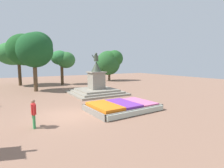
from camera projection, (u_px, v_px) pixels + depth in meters
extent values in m
plane|color=#8C6651|center=(66.00, 116.00, 11.22)|extent=(70.42, 70.42, 0.00)
cube|color=#38281C|center=(123.00, 107.00, 12.63)|extent=(4.87, 3.24, 0.37)
cube|color=gray|center=(137.00, 112.00, 11.32)|extent=(4.93, 0.33, 0.41)
cube|color=gray|center=(111.00, 103.00, 13.92)|extent=(4.93, 0.33, 0.41)
cube|color=gray|center=(93.00, 112.00, 11.31)|extent=(0.25, 3.23, 0.41)
cube|color=gray|center=(147.00, 103.00, 13.94)|extent=(0.25, 3.23, 0.41)
cube|color=orange|center=(105.00, 106.00, 11.77)|extent=(1.64, 2.89, 0.22)
cube|color=#72339E|center=(123.00, 104.00, 12.59)|extent=(1.64, 2.89, 0.18)
cube|color=#D86699|center=(138.00, 102.00, 13.42)|extent=(1.64, 2.89, 0.11)
cube|color=#B2BCAD|center=(137.00, 112.00, 11.28)|extent=(4.69, 0.42, 0.33)
cube|color=gray|center=(97.00, 93.00, 19.21)|extent=(5.43, 5.43, 0.18)
cube|color=gray|center=(96.00, 91.00, 19.19)|extent=(4.64, 4.64, 0.18)
cube|color=gray|center=(96.00, 90.00, 19.17)|extent=(3.86, 3.86, 0.18)
cube|color=gray|center=(96.00, 81.00, 19.05)|extent=(1.47, 1.47, 1.77)
cube|color=gray|center=(96.00, 72.00, 18.94)|extent=(1.74, 1.74, 0.12)
cone|color=#384233|center=(96.00, 66.00, 18.86)|extent=(1.10, 1.10, 1.10)
cylinder|color=#384233|center=(96.00, 58.00, 18.76)|extent=(0.47, 0.47, 0.64)
sphere|color=#384233|center=(96.00, 54.00, 18.70)|extent=(0.28, 0.28, 0.28)
cylinder|color=#384233|center=(94.00, 57.00, 18.82)|extent=(0.38, 0.38, 0.54)
cylinder|color=#338C4C|center=(34.00, 122.00, 8.97)|extent=(0.13, 0.13, 0.76)
cylinder|color=#338C4C|center=(34.00, 121.00, 9.12)|extent=(0.13, 0.13, 0.76)
cube|color=red|center=(33.00, 109.00, 8.97)|extent=(0.23, 0.38, 0.54)
cylinder|color=red|center=(34.00, 111.00, 8.76)|extent=(0.09, 0.09, 0.51)
cylinder|color=red|center=(33.00, 108.00, 9.18)|extent=(0.09, 0.09, 0.51)
sphere|color=#8C664C|center=(33.00, 101.00, 8.92)|extent=(0.20, 0.20, 0.20)
cube|color=black|center=(33.00, 116.00, 9.28)|extent=(0.12, 0.28, 0.22)
cylinder|color=brown|center=(35.00, 78.00, 20.70)|extent=(0.46, 0.46, 3.21)
ellipsoid|color=#1B4F1F|center=(24.00, 50.00, 20.53)|extent=(3.98, 3.44, 3.69)
ellipsoid|color=#194D23|center=(38.00, 45.00, 21.11)|extent=(3.41, 3.31, 3.19)
ellipsoid|color=#194D23|center=(35.00, 50.00, 20.18)|extent=(4.14, 3.83, 4.00)
cylinder|color=brown|center=(109.00, 75.00, 33.59)|extent=(0.45, 0.45, 2.06)
ellipsoid|color=#245A26|center=(115.00, 58.00, 32.89)|extent=(3.28, 2.96, 3.08)
ellipsoid|color=#265A29|center=(108.00, 63.00, 32.84)|extent=(4.63, 4.00, 4.54)
ellipsoid|color=#245C25|center=(109.00, 59.00, 32.56)|extent=(3.35, 3.14, 2.82)
cylinder|color=#4C3823|center=(62.00, 75.00, 27.11)|extent=(0.44, 0.44, 2.86)
ellipsoid|color=#316B33|center=(66.00, 60.00, 27.10)|extent=(2.84, 2.79, 2.53)
ellipsoid|color=#2A6C36|center=(60.00, 58.00, 26.87)|extent=(2.72, 2.81, 2.20)
cylinder|color=#4C3823|center=(20.00, 75.00, 26.08)|extent=(0.45, 0.45, 3.20)
ellipsoid|color=#2B6D30|center=(18.00, 53.00, 26.26)|extent=(4.01, 3.99, 3.76)
ellipsoid|color=#316C31|center=(24.00, 50.00, 25.57)|extent=(4.08, 4.17, 3.63)
ellipsoid|color=#2D6D32|center=(13.00, 54.00, 25.16)|extent=(4.33, 4.41, 3.27)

